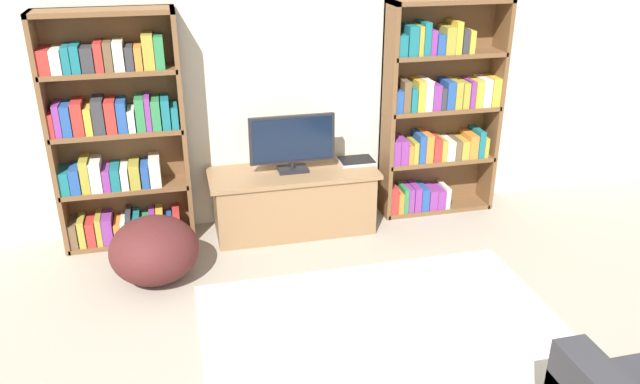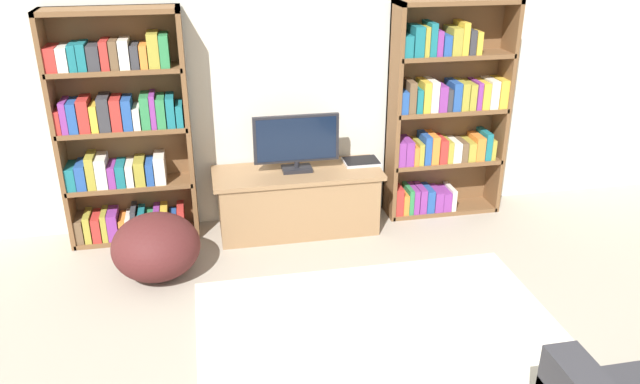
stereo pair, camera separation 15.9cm
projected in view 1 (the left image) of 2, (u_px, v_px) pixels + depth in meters
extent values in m
cube|color=silver|center=(288.00, 69.00, 5.06)|extent=(8.80, 0.06, 2.60)
cube|color=brown|center=(51.00, 138.00, 4.64)|extent=(0.04, 0.30, 1.84)
cube|color=brown|center=(183.00, 129.00, 4.85)|extent=(0.04, 0.30, 1.84)
cube|color=brown|center=(119.00, 128.00, 4.86)|extent=(1.00, 0.04, 1.84)
cube|color=brown|center=(102.00, 11.00, 4.38)|extent=(1.00, 0.30, 0.04)
cube|color=brown|center=(133.00, 238.00, 5.11)|extent=(0.97, 0.30, 0.04)
cube|color=brown|center=(74.00, 232.00, 4.96)|extent=(0.06, 0.24, 0.20)
cube|color=#9E9333|center=(83.00, 230.00, 4.96)|extent=(0.05, 0.24, 0.22)
cube|color=#B72D28|center=(92.00, 230.00, 4.98)|extent=(0.07, 0.24, 0.20)
cube|color=#9E9333|center=(100.00, 228.00, 4.99)|extent=(0.04, 0.24, 0.23)
cube|color=#7F338C|center=(108.00, 227.00, 5.01)|extent=(0.08, 0.24, 0.22)
cube|color=orange|center=(118.00, 229.00, 5.03)|extent=(0.05, 0.24, 0.17)
cube|color=silver|center=(124.00, 228.00, 5.04)|extent=(0.04, 0.24, 0.18)
cube|color=#333338|center=(130.00, 224.00, 5.04)|extent=(0.04, 0.24, 0.24)
cube|color=#196B75|center=(137.00, 225.00, 5.06)|extent=(0.05, 0.24, 0.21)
cube|color=#2D7F47|center=(146.00, 226.00, 5.08)|extent=(0.06, 0.24, 0.18)
cube|color=#7F338C|center=(153.00, 223.00, 5.08)|extent=(0.05, 0.24, 0.22)
cube|color=gold|center=(160.00, 222.00, 5.09)|extent=(0.06, 0.24, 0.22)
cube|color=#234C99|center=(169.00, 224.00, 5.12)|extent=(0.06, 0.24, 0.16)
cube|color=#B72D28|center=(177.00, 220.00, 5.12)|extent=(0.06, 0.24, 0.22)
cube|color=brown|center=(126.00, 187.00, 4.92)|extent=(0.97, 0.30, 0.04)
cube|color=#196B75|center=(66.00, 180.00, 4.77)|extent=(0.07, 0.24, 0.18)
cube|color=#234C99|center=(76.00, 178.00, 4.79)|extent=(0.07, 0.24, 0.20)
cube|color=#9E9333|center=(86.00, 173.00, 4.79)|extent=(0.06, 0.24, 0.26)
cube|color=silver|center=(97.00, 174.00, 4.81)|extent=(0.08, 0.24, 0.24)
cube|color=#7F338C|center=(107.00, 177.00, 4.84)|extent=(0.05, 0.24, 0.17)
cube|color=#196B75|center=(116.00, 176.00, 4.85)|extent=(0.07, 0.24, 0.18)
cube|color=silver|center=(125.00, 175.00, 4.87)|extent=(0.06, 0.24, 0.17)
cube|color=#9E9333|center=(135.00, 173.00, 4.88)|extent=(0.08, 0.24, 0.19)
cube|color=#234C99|center=(145.00, 173.00, 4.90)|extent=(0.06, 0.24, 0.17)
cube|color=silver|center=(155.00, 170.00, 4.91)|extent=(0.08, 0.24, 0.22)
cube|color=brown|center=(118.00, 131.00, 4.74)|extent=(0.97, 0.30, 0.04)
cube|color=#B72D28|center=(53.00, 123.00, 4.58)|extent=(0.04, 0.24, 0.17)
cube|color=#7F338C|center=(59.00, 118.00, 4.58)|extent=(0.05, 0.24, 0.24)
cube|color=#234C99|center=(67.00, 118.00, 4.60)|extent=(0.07, 0.24, 0.23)
cube|color=#B72D28|center=(79.00, 116.00, 4.61)|extent=(0.08, 0.24, 0.25)
cube|color=gold|center=(89.00, 119.00, 4.63)|extent=(0.05, 0.24, 0.20)
cube|color=#333338|center=(99.00, 114.00, 4.64)|extent=(0.08, 0.24, 0.25)
cube|color=#B72D28|center=(111.00, 115.00, 4.66)|extent=(0.08, 0.24, 0.24)
cube|color=#234C99|center=(122.00, 114.00, 4.68)|extent=(0.07, 0.24, 0.23)
cube|color=silver|center=(132.00, 118.00, 4.71)|extent=(0.05, 0.24, 0.16)
cube|color=#2D7F47|center=(140.00, 112.00, 4.70)|extent=(0.07, 0.24, 0.25)
cube|color=#7F338C|center=(148.00, 111.00, 4.71)|extent=(0.04, 0.24, 0.26)
cube|color=#2D7F47|center=(156.00, 112.00, 4.73)|extent=(0.06, 0.24, 0.23)
cube|color=#196B75|center=(166.00, 112.00, 4.75)|extent=(0.06, 0.24, 0.23)
cube|color=#196B75|center=(174.00, 115.00, 4.77)|extent=(0.05, 0.24, 0.17)
cube|color=brown|center=(110.00, 71.00, 4.55)|extent=(0.97, 0.30, 0.04)
cube|color=#B72D28|center=(45.00, 60.00, 4.40)|extent=(0.08, 0.24, 0.17)
cube|color=silver|center=(57.00, 60.00, 4.42)|extent=(0.07, 0.24, 0.17)
cube|color=#196B75|center=(67.00, 58.00, 4.43)|extent=(0.05, 0.24, 0.19)
cube|color=#196B75|center=(76.00, 57.00, 4.44)|extent=(0.06, 0.24, 0.19)
cube|color=#333338|center=(88.00, 58.00, 4.46)|extent=(0.08, 0.24, 0.18)
cube|color=#B72D28|center=(99.00, 55.00, 4.48)|extent=(0.06, 0.24, 0.21)
cube|color=brown|center=(109.00, 55.00, 4.49)|extent=(0.06, 0.24, 0.21)
cube|color=silver|center=(119.00, 54.00, 4.50)|extent=(0.07, 0.24, 0.21)
cube|color=#333338|center=(130.00, 57.00, 4.53)|extent=(0.06, 0.24, 0.17)
cube|color=orange|center=(139.00, 56.00, 4.54)|extent=(0.05, 0.24, 0.17)
cube|color=#9E9333|center=(148.00, 50.00, 4.54)|extent=(0.08, 0.24, 0.25)
cube|color=#2D7F47|center=(159.00, 51.00, 4.56)|extent=(0.07, 0.24, 0.23)
cube|color=brown|center=(388.00, 114.00, 5.21)|extent=(0.04, 0.30, 1.84)
cube|color=brown|center=(493.00, 106.00, 5.42)|extent=(0.04, 0.30, 1.84)
cube|color=brown|center=(435.00, 106.00, 5.43)|extent=(1.00, 0.04, 1.84)
cube|color=brown|center=(451.00, 0.00, 4.95)|extent=(1.00, 0.30, 0.04)
cube|color=brown|center=(434.00, 206.00, 5.68)|extent=(0.97, 0.30, 0.04)
cube|color=#B72D28|center=(390.00, 197.00, 5.51)|extent=(0.07, 0.24, 0.25)
cube|color=orange|center=(397.00, 199.00, 5.54)|extent=(0.05, 0.24, 0.18)
cube|color=#2D7F47|center=(402.00, 197.00, 5.54)|extent=(0.04, 0.24, 0.23)
cube|color=#7F338C|center=(407.00, 197.00, 5.55)|extent=(0.05, 0.24, 0.22)
cube|color=#7F338C|center=(414.00, 196.00, 5.57)|extent=(0.06, 0.24, 0.22)
cube|color=#234C99|center=(421.00, 196.00, 5.59)|extent=(0.07, 0.24, 0.20)
cube|color=#7F338C|center=(429.00, 196.00, 5.61)|extent=(0.07, 0.24, 0.18)
cube|color=#7F338C|center=(437.00, 196.00, 5.63)|extent=(0.07, 0.24, 0.17)
cube|color=silver|center=(443.00, 194.00, 5.63)|extent=(0.04, 0.24, 0.19)
cube|color=brown|center=(438.00, 159.00, 5.49)|extent=(0.97, 0.30, 0.04)
cube|color=#7F338C|center=(392.00, 150.00, 5.33)|extent=(0.07, 0.24, 0.21)
cube|color=#7F338C|center=(400.00, 149.00, 5.35)|extent=(0.07, 0.24, 0.21)
cube|color=orange|center=(407.00, 151.00, 5.37)|extent=(0.04, 0.24, 0.16)
cube|color=#9E9333|center=(412.00, 150.00, 5.38)|extent=(0.04, 0.24, 0.19)
cube|color=#234C99|center=(418.00, 146.00, 5.38)|extent=(0.06, 0.24, 0.25)
cube|color=orange|center=(425.00, 146.00, 5.39)|extent=(0.07, 0.24, 0.24)
cube|color=#B72D28|center=(433.00, 147.00, 5.42)|extent=(0.07, 0.24, 0.21)
cube|color=#9E9333|center=(439.00, 147.00, 5.43)|extent=(0.05, 0.24, 0.19)
cube|color=silver|center=(446.00, 147.00, 5.45)|extent=(0.07, 0.24, 0.17)
cube|color=brown|center=(453.00, 147.00, 5.46)|extent=(0.05, 0.24, 0.17)
cube|color=#9E9333|center=(460.00, 147.00, 5.48)|extent=(0.07, 0.24, 0.16)
cube|color=orange|center=(468.00, 144.00, 5.49)|extent=(0.08, 0.24, 0.20)
cube|color=#196B75|center=(476.00, 141.00, 5.50)|extent=(0.05, 0.24, 0.24)
cube|color=#9E9333|center=(481.00, 144.00, 5.52)|extent=(0.04, 0.24, 0.18)
cube|color=brown|center=(442.00, 108.00, 5.30)|extent=(0.97, 0.30, 0.04)
cube|color=#234C99|center=(395.00, 99.00, 5.15)|extent=(0.07, 0.24, 0.18)
cube|color=brown|center=(403.00, 94.00, 5.15)|extent=(0.06, 0.24, 0.26)
cube|color=#196B75|center=(410.00, 98.00, 5.18)|extent=(0.05, 0.24, 0.19)
cube|color=gold|center=(417.00, 94.00, 5.18)|extent=(0.06, 0.24, 0.25)
cube|color=silver|center=(424.00, 93.00, 5.19)|extent=(0.06, 0.24, 0.25)
cube|color=#7F338C|center=(432.00, 95.00, 5.22)|extent=(0.07, 0.24, 0.21)
cube|color=#333338|center=(439.00, 96.00, 5.24)|extent=(0.04, 0.24, 0.19)
cube|color=#234C99|center=(446.00, 93.00, 5.24)|extent=(0.07, 0.24, 0.23)
cube|color=#9E9333|center=(454.00, 93.00, 5.26)|extent=(0.06, 0.24, 0.23)
cube|color=#9E9333|center=(461.00, 93.00, 5.27)|extent=(0.06, 0.24, 0.22)
cube|color=#7F338C|center=(467.00, 92.00, 5.28)|extent=(0.04, 0.24, 0.23)
cube|color=gold|center=(474.00, 92.00, 5.30)|extent=(0.06, 0.24, 0.22)
cube|color=silver|center=(482.00, 91.00, 5.31)|extent=(0.07, 0.24, 0.23)
cube|color=gold|center=(491.00, 90.00, 5.33)|extent=(0.08, 0.24, 0.24)
cube|color=brown|center=(446.00, 54.00, 5.12)|extent=(0.97, 0.30, 0.04)
cube|color=#196B75|center=(398.00, 44.00, 4.97)|extent=(0.08, 0.24, 0.17)
cube|color=#196B75|center=(409.00, 39.00, 4.98)|extent=(0.08, 0.24, 0.23)
cube|color=#9E9333|center=(417.00, 39.00, 4.99)|extent=(0.04, 0.24, 0.23)
cube|color=#196B75|center=(423.00, 37.00, 5.00)|extent=(0.05, 0.24, 0.26)
cube|color=#7F338C|center=(429.00, 41.00, 5.02)|extent=(0.05, 0.24, 0.20)
cube|color=#234C99|center=(436.00, 43.00, 5.04)|extent=(0.07, 0.24, 0.16)
cube|color=#9E9333|center=(445.00, 39.00, 5.05)|extent=(0.08, 0.24, 0.21)
cube|color=gold|center=(454.00, 36.00, 5.06)|extent=(0.05, 0.24, 0.25)
cube|color=#333338|center=(460.00, 40.00, 5.08)|extent=(0.05, 0.24, 0.19)
cube|color=gold|center=(467.00, 40.00, 5.10)|extent=(0.05, 0.24, 0.18)
cube|color=#8E6B47|center=(294.00, 203.00, 5.19)|extent=(1.29, 0.49, 0.49)
cube|color=#8E6B47|center=(293.00, 173.00, 5.08)|extent=(1.38, 0.53, 0.04)
cube|color=black|center=(293.00, 169.00, 5.08)|extent=(0.24, 0.16, 0.03)
cylinder|color=black|center=(293.00, 165.00, 5.06)|extent=(0.04, 0.04, 0.05)
cube|color=black|center=(292.00, 139.00, 4.97)|extent=(0.69, 0.04, 0.39)
cube|color=black|center=(293.00, 140.00, 4.96)|extent=(0.64, 0.00, 0.35)
cube|color=#B7B7BC|center=(356.00, 161.00, 5.26)|extent=(0.30, 0.23, 0.02)
cube|color=black|center=(356.00, 160.00, 5.25)|extent=(0.28, 0.22, 0.00)
cube|color=beige|center=(391.00, 342.00, 3.88)|extent=(2.31, 1.83, 0.02)
ellipsoid|color=#4C1E1E|center=(154.00, 250.00, 4.48)|extent=(0.64, 0.64, 0.48)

